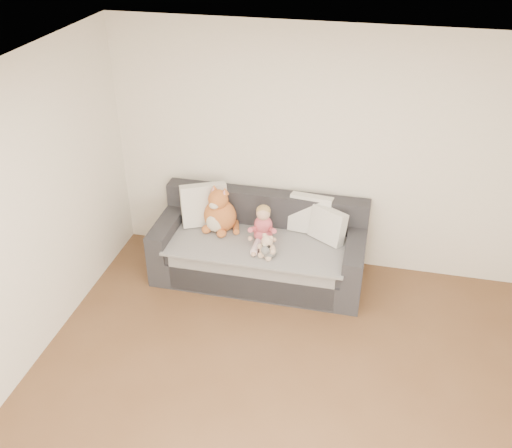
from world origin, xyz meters
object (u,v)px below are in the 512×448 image
at_px(teddy_bear, 267,248).
at_px(toddler, 263,228).
at_px(plush_cat, 219,214).
at_px(sofa, 260,250).
at_px(sippy_cup, 267,243).

bearing_deg(teddy_bear, toddler, 135.40).
bearing_deg(plush_cat, toddler, -2.04).
height_order(sofa, teddy_bear, sofa).
distance_m(toddler, sippy_cup, 0.17).
relative_size(toddler, plush_cat, 0.80).
bearing_deg(sofa, teddy_bear, -66.40).
bearing_deg(toddler, plush_cat, 156.48).
height_order(sofa, toddler, toddler).
height_order(toddler, plush_cat, plush_cat).
distance_m(toddler, teddy_bear, 0.28).
relative_size(toddler, sippy_cup, 3.42).
height_order(plush_cat, sippy_cup, plush_cat).
xyz_separation_m(plush_cat, teddy_bear, (0.60, -0.40, -0.09)).
xyz_separation_m(sofa, sippy_cup, (0.11, -0.19, 0.23)).
bearing_deg(toddler, sofa, 112.41).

